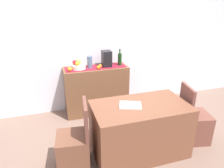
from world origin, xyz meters
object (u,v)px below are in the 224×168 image
(chair_by_corner, at_px, (193,125))
(dining_table, at_px, (139,129))
(open_book, at_px, (130,105))
(sideboard_console, at_px, (96,90))
(wine_bottle, at_px, (120,59))
(ceramic_vase, at_px, (90,62))
(chair_near_window, at_px, (74,148))
(fruit_bowl, at_px, (79,67))
(coffee_maker, at_px, (107,59))

(chair_by_corner, bearing_deg, dining_table, -179.80)
(open_book, bearing_deg, sideboard_console, 118.22)
(wine_bottle, height_order, ceramic_vase, wine_bottle)
(ceramic_vase, height_order, chair_by_corner, ceramic_vase)
(dining_table, distance_m, chair_near_window, 0.91)
(ceramic_vase, relative_size, dining_table, 0.17)
(fruit_bowl, distance_m, chair_near_window, 1.51)
(sideboard_console, distance_m, dining_table, 1.35)
(chair_by_corner, bearing_deg, wine_bottle, 119.45)
(coffee_maker, distance_m, ceramic_vase, 0.32)
(wine_bottle, height_order, chair_near_window, wine_bottle)
(wine_bottle, xyz_separation_m, coffee_maker, (-0.25, 0.00, 0.03))
(chair_near_window, bearing_deg, chair_by_corner, 0.17)
(dining_table, bearing_deg, chair_by_corner, 0.20)
(sideboard_console, height_order, chair_by_corner, chair_by_corner)
(dining_table, bearing_deg, chair_near_window, -179.87)
(open_book, relative_size, chair_by_corner, 0.31)
(coffee_maker, bearing_deg, sideboard_console, 180.00)
(wine_bottle, relative_size, chair_by_corner, 0.34)
(chair_by_corner, bearing_deg, fruit_bowl, 139.03)
(ceramic_vase, height_order, open_book, ceramic_vase)
(coffee_maker, bearing_deg, dining_table, -86.02)
(coffee_maker, xyz_separation_m, chair_near_window, (-0.81, -1.32, -0.77))
(coffee_maker, relative_size, open_book, 1.04)
(fruit_bowl, relative_size, chair_by_corner, 0.29)
(coffee_maker, bearing_deg, chair_by_corner, -52.84)
(dining_table, height_order, open_book, open_book)
(coffee_maker, height_order, chair_by_corner, coffee_maker)
(sideboard_console, bearing_deg, open_book, -82.96)
(wine_bottle, bearing_deg, open_book, -103.12)
(wine_bottle, xyz_separation_m, chair_by_corner, (0.74, -1.31, -0.75))
(ceramic_vase, bearing_deg, coffee_maker, 0.00)
(sideboard_console, xyz_separation_m, dining_table, (0.30, -1.32, -0.08))
(fruit_bowl, bearing_deg, open_book, -70.03)
(wine_bottle, distance_m, open_book, 1.35)
(coffee_maker, distance_m, chair_by_corner, 1.82)
(sideboard_console, distance_m, ceramic_vase, 0.57)
(fruit_bowl, height_order, wine_bottle, wine_bottle)
(sideboard_console, bearing_deg, wine_bottle, 0.00)
(fruit_bowl, bearing_deg, chair_near_window, -102.60)
(coffee_maker, height_order, chair_near_window, coffee_maker)
(coffee_maker, xyz_separation_m, chair_by_corner, (0.99, -1.31, -0.77))
(chair_near_window, height_order, chair_by_corner, same)
(ceramic_vase, bearing_deg, dining_table, -72.91)
(open_book, distance_m, chair_near_window, 0.90)
(dining_table, relative_size, chair_near_window, 1.42)
(chair_near_window, bearing_deg, sideboard_console, 65.36)
(sideboard_console, xyz_separation_m, coffee_maker, (0.21, 0.00, 0.59))
(wine_bottle, bearing_deg, dining_table, -97.02)
(fruit_bowl, xyz_separation_m, coffee_maker, (0.52, 0.00, 0.10))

